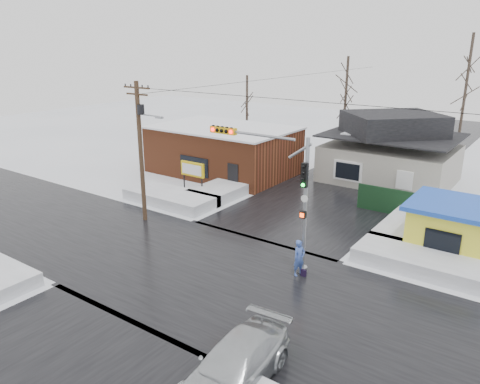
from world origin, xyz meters
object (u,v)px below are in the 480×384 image
Objects in this scene: pedestrian at (299,258)px; car at (235,366)px; kiosk at (451,227)px; marquee_sign at (192,170)px; traffic_signal at (278,182)px; utility_pole at (141,144)px.

pedestrian is 8.58m from car.
car is (-3.42, -15.72, -0.68)m from kiosk.
traffic_signal is at bearing -29.72° from marquee_sign.
traffic_signal is 0.78× the size of utility_pole.
marquee_sign reaches higher than pedestrian.
marquee_sign is 21.45m from car.
pedestrian reaches higher than car.
utility_pole reaches higher than traffic_signal.
utility_pole is at bearing -159.56° from kiosk.
kiosk is at bearing 73.19° from car.
traffic_signal reaches higher than marquee_sign.
car is at bearing -33.35° from utility_pole.
car is (15.08, -15.21, -1.14)m from marquee_sign.
traffic_signal is 1.52× the size of kiosk.
kiosk reaches higher than marquee_sign.
traffic_signal is at bearing -2.95° from utility_pole.
utility_pole is 6.87m from marquee_sign.
traffic_signal is 3.94m from pedestrian.
kiosk is (18.50, 0.50, -0.46)m from marquee_sign.
utility_pole is 4.80× the size of pedestrian.
utility_pole is 17.32m from car.
car is at bearing -102.27° from kiosk.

